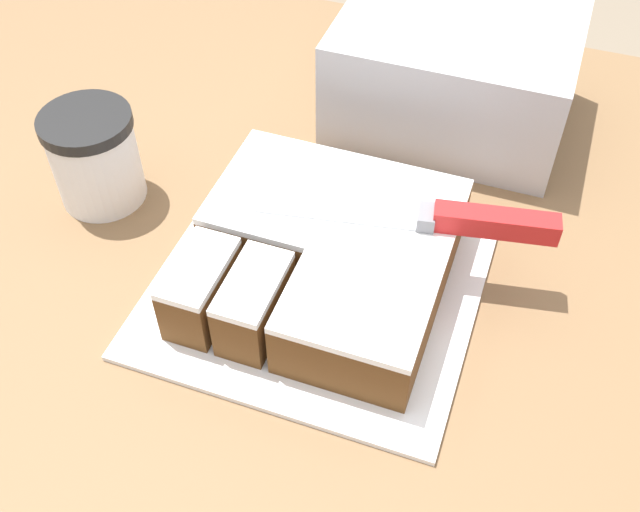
% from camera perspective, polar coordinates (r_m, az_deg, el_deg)
% --- Properties ---
extents(countertop, '(1.40, 1.10, 0.91)m').
position_cam_1_polar(countertop, '(1.12, -4.18, -17.71)').
color(countertop, brown).
rests_on(countertop, ground_plane).
extents(cake_board, '(0.30, 0.30, 0.01)m').
position_cam_1_polar(cake_board, '(0.73, 0.00, -1.86)').
color(cake_board, white).
rests_on(cake_board, countertop).
extents(cake, '(0.23, 0.24, 0.06)m').
position_cam_1_polar(cake, '(0.70, 0.32, 0.11)').
color(cake, brown).
rests_on(cake, cake_board).
extents(knife, '(0.28, 0.07, 0.02)m').
position_cam_1_polar(knife, '(0.69, 10.84, 2.68)').
color(knife, silver).
rests_on(knife, cake).
extents(coffee_cup, '(0.09, 0.09, 0.10)m').
position_cam_1_polar(coffee_cup, '(0.82, -16.78, 7.22)').
color(coffee_cup, white).
rests_on(coffee_cup, countertop).
extents(storage_box, '(0.26, 0.21, 0.13)m').
position_cam_1_polar(storage_box, '(0.90, 10.17, 13.66)').
color(storage_box, '#B2B2B7').
rests_on(storage_box, countertop).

